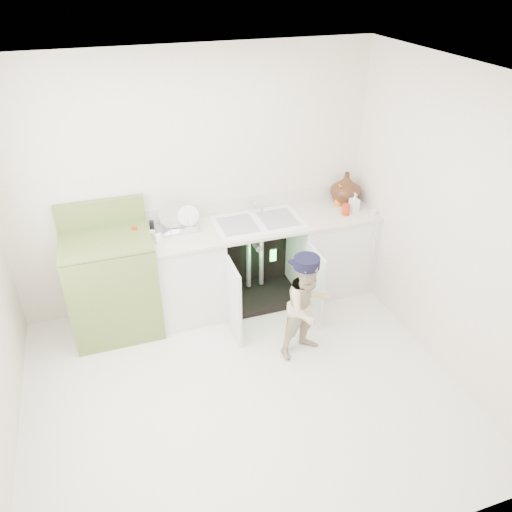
{
  "coord_description": "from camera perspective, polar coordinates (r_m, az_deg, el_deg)",
  "views": [
    {
      "loc": [
        -0.84,
        -2.86,
        3.13
      ],
      "look_at": [
        0.36,
        0.7,
        0.84
      ],
      "focal_mm": 35.0,
      "sensor_mm": 36.0,
      "label": 1
    }
  ],
  "objects": [
    {
      "name": "room_shell",
      "position": [
        3.52,
        -1.92,
        -0.95
      ],
      "size": [
        6.0,
        5.5,
        1.26
      ],
      "color": "silver",
      "rests_on": "ground"
    },
    {
      "name": "avocado_stove",
      "position": [
        4.82,
        -16.07,
        -3.05
      ],
      "size": [
        0.79,
        0.65,
        1.23
      ],
      "color": "olive",
      "rests_on": "ground"
    },
    {
      "name": "ground",
      "position": [
        4.32,
        -1.62,
        -15.09
      ],
      "size": [
        3.5,
        3.5,
        0.0
      ],
      "primitive_type": "plane",
      "color": "beige",
      "rests_on": "ground"
    },
    {
      "name": "counter_run",
      "position": [
        5.06,
        0.54,
        -0.3
      ],
      "size": [
        2.44,
        1.02,
        1.23
      ],
      "color": "white",
      "rests_on": "ground"
    },
    {
      "name": "repair_worker",
      "position": [
        4.38,
        5.92,
        -5.73
      ],
      "size": [
        0.56,
        0.82,
        1.0
      ],
      "rotation": [
        0.0,
        0.0,
        0.26
      ],
      "color": "beige",
      "rests_on": "ground"
    }
  ]
}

